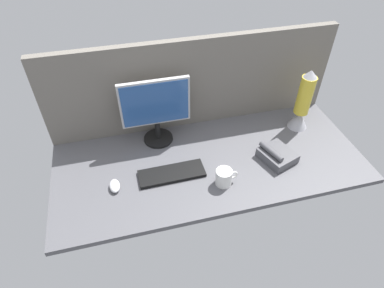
{
  "coord_description": "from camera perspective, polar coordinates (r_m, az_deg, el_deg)",
  "views": [
    {
      "loc": [
        -44.02,
        -130.82,
        136.23
      ],
      "look_at": [
        -10.4,
        0.0,
        14.0
      ],
      "focal_mm": 30.6,
      "sensor_mm": 36.0,
      "label": 1
    }
  ],
  "objects": [
    {
      "name": "keyboard",
      "position": [
        1.84,
        -3.55,
        -5.16
      ],
      "size": [
        37.15,
        13.44,
        2.0
      ],
      "primitive_type": "cube",
      "rotation": [
        0.0,
        0.0,
        0.01
      ],
      "color": "black",
      "rests_on": "ground_plane"
    },
    {
      "name": "ground_plane",
      "position": [
        1.95,
        2.99,
        -2.87
      ],
      "size": [
        180.0,
        80.0,
        3.0
      ],
      "primitive_type": "cube",
      "color": "#515156"
    },
    {
      "name": "mug_ceramic_white",
      "position": [
        1.78,
        5.62,
        -5.78
      ],
      "size": [
        12.37,
        8.94,
        9.68
      ],
      "color": "white",
      "rests_on": "ground_plane"
    },
    {
      "name": "desk_phone",
      "position": [
        1.98,
        14.56,
        -1.89
      ],
      "size": [
        22.32,
        23.55,
        8.8
      ],
      "color": "#4C4C51",
      "rests_on": "ground_plane"
    },
    {
      "name": "mouse",
      "position": [
        1.82,
        -13.33,
        -7.12
      ],
      "size": [
        5.82,
        9.73,
        3.4
      ],
      "primitive_type": "ellipsoid",
      "rotation": [
        0.0,
        0.0,
        0.02
      ],
      "color": "silver",
      "rests_on": "ground_plane"
    },
    {
      "name": "lava_lamp",
      "position": [
        2.17,
        18.71,
        6.54
      ],
      "size": [
        12.64,
        12.64,
        41.37
      ],
      "color": "#A5A5AD",
      "rests_on": "ground_plane"
    },
    {
      "name": "monitor",
      "position": [
        1.93,
        -6.36,
        6.1
      ],
      "size": [
        41.07,
        18.0,
        42.05
      ],
      "color": "black",
      "rests_on": "ground_plane"
    },
    {
      "name": "cubicle_wall_back",
      "position": [
        2.04,
        0.24,
        10.51
      ],
      "size": [
        180.0,
        5.0,
        58.16
      ],
      "color": "slate",
      "rests_on": "ground_plane"
    }
  ]
}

